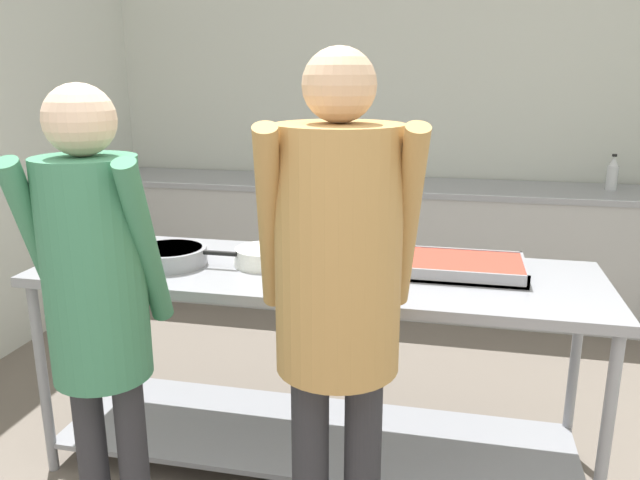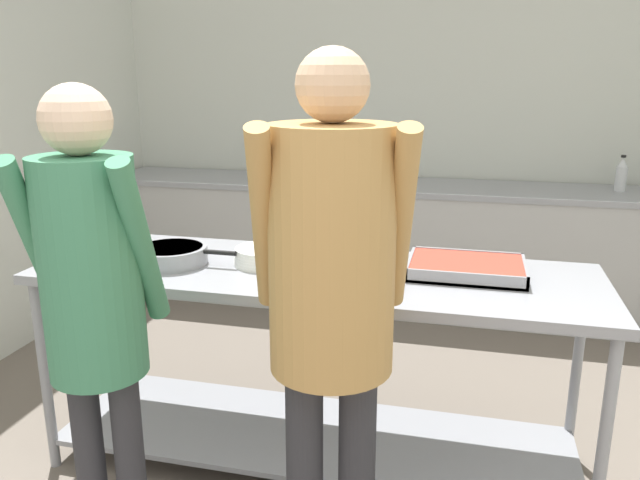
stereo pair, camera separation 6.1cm
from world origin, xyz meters
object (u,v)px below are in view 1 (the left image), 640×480
object	(u,v)px
guest_serving_right	(338,280)
guest_serving_left	(96,290)
plate_stack	(264,257)
serving_tray_vegetables	(354,257)
water_bottle	(612,174)
sauce_pan	(170,255)
serving_tray_roast	(466,267)

from	to	relation	value
guest_serving_right	guest_serving_left	bearing A→B (deg)	-170.79
plate_stack	serving_tray_vegetables	distance (m)	0.38
plate_stack	water_bottle	bearing A→B (deg)	48.96
sauce_pan	serving_tray_roast	xyz separation A→B (m)	(1.22, 0.16, -0.02)
plate_stack	water_bottle	xyz separation A→B (m)	(1.80, 2.06, 0.09)
water_bottle	serving_tray_vegetables	bearing A→B (deg)	-126.12
plate_stack	serving_tray_vegetables	xyz separation A→B (m)	(0.37, 0.10, -0.01)
guest_serving_left	water_bottle	bearing A→B (deg)	53.84
serving_tray_vegetables	water_bottle	size ratio (longest dim) A/B	1.68
sauce_pan	water_bottle	bearing A→B (deg)	44.52
serving_tray_vegetables	water_bottle	distance (m)	2.43
guest_serving_right	plate_stack	bearing A→B (deg)	123.49
plate_stack	guest_serving_left	size ratio (longest dim) A/B	0.15
serving_tray_roast	guest_serving_left	distance (m)	1.42
plate_stack	guest_serving_left	world-z (taller)	guest_serving_left
plate_stack	serving_tray_vegetables	bearing A→B (deg)	15.70
sauce_pan	guest_serving_right	xyz separation A→B (m)	(0.83, -0.59, 0.15)
sauce_pan	plate_stack	xyz separation A→B (m)	(0.39, 0.09, -0.01)
sauce_pan	guest_serving_right	size ratio (longest dim) A/B	0.26
serving_tray_roast	guest_serving_right	distance (m)	0.85
plate_stack	guest_serving_right	size ratio (longest dim) A/B	0.15
guest_serving_left	guest_serving_right	distance (m)	0.74
guest_serving_left	serving_tray_vegetables	bearing A→B (deg)	53.76
serving_tray_roast	guest_serving_right	bearing A→B (deg)	-117.65
serving_tray_vegetables	guest_serving_left	xyz separation A→B (m)	(-0.65, -0.89, 0.12)
guest_serving_right	sauce_pan	bearing A→B (deg)	144.84
guest_serving_right	water_bottle	distance (m)	3.05
sauce_pan	plate_stack	bearing A→B (deg)	12.36
sauce_pan	serving_tray_roast	size ratio (longest dim) A/B	0.98
sauce_pan	guest_serving_left	size ratio (longest dim) A/B	0.27
plate_stack	serving_tray_vegetables	size ratio (longest dim) A/B	0.64
sauce_pan	plate_stack	world-z (taller)	sauce_pan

